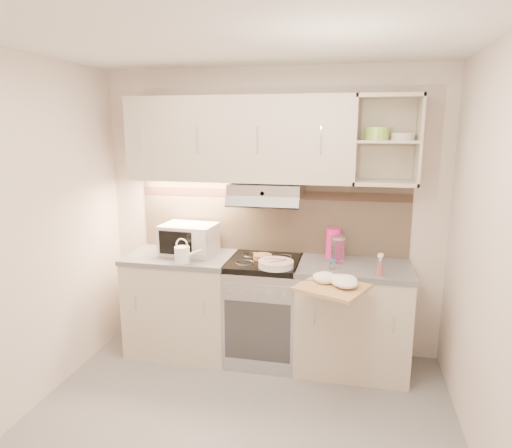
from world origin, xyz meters
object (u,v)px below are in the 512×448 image
(watering_can, at_px, (183,254))
(spray_bottle, at_px, (380,266))
(electric_range, at_px, (264,310))
(cutting_board, at_px, (332,288))
(plate_stack, at_px, (276,264))
(microwave, at_px, (189,239))
(glass_jar, at_px, (338,250))
(pink_pitcher, at_px, (333,243))

(watering_can, bearing_deg, spray_bottle, 4.69)
(electric_range, xyz_separation_m, cutting_board, (0.59, -0.49, 0.42))
(watering_can, bearing_deg, plate_stack, 7.68)
(electric_range, bearing_deg, cutting_board, -39.46)
(microwave, xyz_separation_m, watering_can, (0.05, -0.29, -0.06))
(plate_stack, bearing_deg, microwave, 163.25)
(electric_range, xyz_separation_m, plate_stack, (0.13, -0.18, 0.48))
(spray_bottle, bearing_deg, glass_jar, 156.78)
(pink_pitcher, relative_size, glass_jar, 1.15)
(microwave, xyz_separation_m, pink_pitcher, (1.26, 0.13, -0.00))
(spray_bottle, bearing_deg, electric_range, -176.72)
(electric_range, height_order, microwave, microwave)
(watering_can, bearing_deg, electric_range, 23.67)
(microwave, height_order, spray_bottle, microwave)
(cutting_board, bearing_deg, watering_can, -168.38)
(microwave, bearing_deg, cutting_board, -19.78)
(plate_stack, height_order, glass_jar, glass_jar)
(cutting_board, bearing_deg, microwave, -179.52)
(microwave, xyz_separation_m, plate_stack, (0.82, -0.25, -0.10))
(glass_jar, xyz_separation_m, cutting_board, (-0.01, -0.54, -0.14))
(cutting_board, bearing_deg, glass_jar, 112.33)
(watering_can, relative_size, cutting_board, 0.54)
(watering_can, xyz_separation_m, plate_stack, (0.77, 0.04, -0.05))
(watering_can, relative_size, spray_bottle, 1.33)
(plate_stack, height_order, cutting_board, plate_stack)
(glass_jar, bearing_deg, cutting_board, -91.53)
(plate_stack, xyz_separation_m, cutting_board, (0.46, -0.31, -0.05))
(plate_stack, distance_m, glass_jar, 0.54)
(watering_can, distance_m, plate_stack, 0.77)
(microwave, height_order, plate_stack, microwave)
(electric_range, height_order, cutting_board, electric_range)
(pink_pitcher, xyz_separation_m, cutting_board, (0.03, -0.69, -0.16))
(microwave, bearing_deg, electric_range, -2.02)
(spray_bottle, bearing_deg, cutting_board, -125.10)
(spray_bottle, bearing_deg, plate_stack, -166.30)
(microwave, distance_m, pink_pitcher, 1.26)
(microwave, xyz_separation_m, spray_bottle, (1.63, -0.29, -0.06))
(watering_can, bearing_deg, microwave, 105.22)
(pink_pitcher, relative_size, spray_bottle, 1.38)
(watering_can, relative_size, glass_jar, 1.11)
(electric_range, height_order, pink_pitcher, pink_pitcher)
(glass_jar, distance_m, spray_bottle, 0.42)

